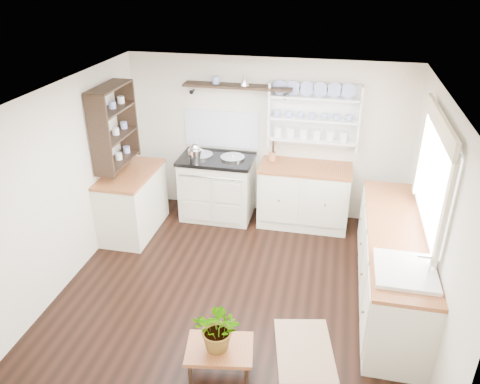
# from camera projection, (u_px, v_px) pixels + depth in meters

# --- Properties ---
(floor) EXTENTS (4.00, 3.80, 0.01)m
(floor) POSITION_uv_depth(u_px,v_px,m) (239.00, 284.00, 5.57)
(floor) COLOR black
(floor) RESTS_ON ground
(wall_back) EXTENTS (4.00, 0.02, 2.30)m
(wall_back) POSITION_uv_depth(u_px,v_px,m) (267.00, 139.00, 6.71)
(wall_back) COLOR beige
(wall_back) RESTS_ON ground
(wall_right) EXTENTS (0.02, 3.80, 2.30)m
(wall_right) POSITION_uv_depth(u_px,v_px,m) (434.00, 218.00, 4.68)
(wall_right) COLOR beige
(wall_right) RESTS_ON ground
(wall_left) EXTENTS (0.02, 3.80, 2.30)m
(wall_left) POSITION_uv_depth(u_px,v_px,m) (71.00, 182.00, 5.43)
(wall_left) COLOR beige
(wall_left) RESTS_ON ground
(ceiling) EXTENTS (4.00, 3.80, 0.01)m
(ceiling) POSITION_uv_depth(u_px,v_px,m) (239.00, 93.00, 4.54)
(ceiling) COLOR white
(ceiling) RESTS_ON wall_back
(window) EXTENTS (0.08, 1.55, 1.22)m
(window) POSITION_uv_depth(u_px,v_px,m) (434.00, 173.00, 4.63)
(window) COLOR white
(window) RESTS_ON wall_right
(aga_cooker) EXTENTS (1.05, 0.73, 0.97)m
(aga_cooker) POSITION_uv_depth(u_px,v_px,m) (217.00, 186.00, 6.85)
(aga_cooker) COLOR beige
(aga_cooker) RESTS_ON floor
(back_cabinets) EXTENTS (1.27, 0.63, 0.90)m
(back_cabinets) POSITION_uv_depth(u_px,v_px,m) (304.00, 195.00, 6.65)
(back_cabinets) COLOR beige
(back_cabinets) RESTS_ON floor
(right_cabinets) EXTENTS (0.62, 2.43, 0.90)m
(right_cabinets) POSITION_uv_depth(u_px,v_px,m) (392.00, 265.00, 5.13)
(right_cabinets) COLOR beige
(right_cabinets) RESTS_ON floor
(belfast_sink) EXTENTS (0.55, 0.60, 0.45)m
(belfast_sink) POSITION_uv_depth(u_px,v_px,m) (403.00, 281.00, 4.32)
(belfast_sink) COLOR white
(belfast_sink) RESTS_ON right_cabinets
(left_cabinets) EXTENTS (0.62, 1.13, 0.90)m
(left_cabinets) POSITION_uv_depth(u_px,v_px,m) (133.00, 201.00, 6.47)
(left_cabinets) COLOR beige
(left_cabinets) RESTS_ON floor
(plate_rack) EXTENTS (1.20, 0.22, 0.90)m
(plate_rack) POSITION_uv_depth(u_px,v_px,m) (314.00, 115.00, 6.38)
(plate_rack) COLOR white
(plate_rack) RESTS_ON wall_back
(high_shelf) EXTENTS (1.50, 0.29, 0.16)m
(high_shelf) POSITION_uv_depth(u_px,v_px,m) (238.00, 87.00, 6.34)
(high_shelf) COLOR black
(high_shelf) RESTS_ON wall_back
(left_shelving) EXTENTS (0.28, 0.80, 1.05)m
(left_shelving) POSITION_uv_depth(u_px,v_px,m) (114.00, 125.00, 6.00)
(left_shelving) COLOR black
(left_shelving) RESTS_ON wall_left
(kettle) EXTENTS (0.19, 0.19, 0.24)m
(kettle) POSITION_uv_depth(u_px,v_px,m) (195.00, 152.00, 6.54)
(kettle) COLOR silver
(kettle) RESTS_ON aga_cooker
(utensil_crock) EXTENTS (0.11, 0.11, 0.12)m
(utensil_crock) POSITION_uv_depth(u_px,v_px,m) (272.00, 157.00, 6.58)
(utensil_crock) COLOR #AA653E
(utensil_crock) RESTS_ON back_cabinets
(center_table) EXTENTS (0.66, 0.52, 0.33)m
(center_table) POSITION_uv_depth(u_px,v_px,m) (220.00, 351.00, 4.24)
(center_table) COLOR brown
(center_table) RESTS_ON floor
(potted_plant) EXTENTS (0.44, 0.39, 0.47)m
(potted_plant) POSITION_uv_depth(u_px,v_px,m) (219.00, 328.00, 4.12)
(potted_plant) COLOR #3F7233
(potted_plant) RESTS_ON center_table
(floor_rug) EXTENTS (0.71, 0.94, 0.02)m
(floor_rug) POSITION_uv_depth(u_px,v_px,m) (304.00, 350.00, 4.63)
(floor_rug) COLOR #947056
(floor_rug) RESTS_ON floor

